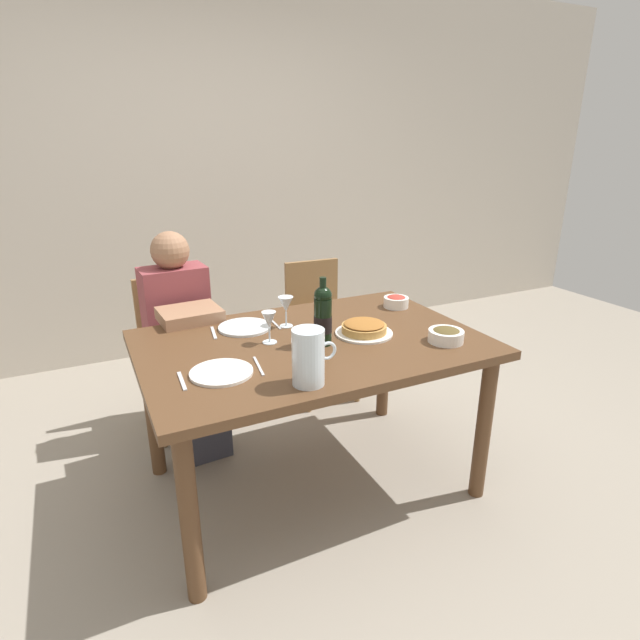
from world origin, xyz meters
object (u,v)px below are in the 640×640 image
object	(u,v)px
water_pitcher	(309,360)
dinner_plate_left_setting	(221,372)
olive_bowl	(446,335)
salad_bowl	(396,301)
chair_left	(175,343)
dinner_plate_right_setting	(245,327)
diner_left	(184,337)
wine_glass_right_diner	(286,305)
chair_right	(318,320)
baked_tart	(364,328)
wine_bottle	(323,316)
dining_table	(312,359)
wine_glass_left_diner	(269,321)

from	to	relation	value
water_pitcher	dinner_plate_left_setting	xyz separation A→B (m)	(-0.27, 0.22, -0.09)
olive_bowl	salad_bowl	bearing A→B (deg)	81.25
chair_left	dinner_plate_right_setting	bearing A→B (deg)	106.64
dinner_plate_left_setting	dinner_plate_right_setting	distance (m)	0.49
chair_left	diner_left	world-z (taller)	diner_left
wine_glass_right_diner	dinner_plate_right_setting	bearing A→B (deg)	162.11
salad_bowl	chair_right	bearing A→B (deg)	103.04
dinner_plate_right_setting	water_pitcher	bearing A→B (deg)	-87.14
baked_tart	dinner_plate_right_setting	world-z (taller)	baked_tart
dinner_plate_left_setting	chair_right	bearing A→B (deg)	48.90
wine_bottle	salad_bowl	xyz separation A→B (m)	(0.58, 0.29, -0.10)
dining_table	chair_right	world-z (taller)	chair_right
olive_bowl	diner_left	distance (m)	1.36
wine_bottle	diner_left	xyz separation A→B (m)	(-0.47, 0.73, -0.28)
diner_left	olive_bowl	bearing A→B (deg)	132.11
wine_glass_left_diner	diner_left	distance (m)	0.71
baked_tart	olive_bowl	bearing A→B (deg)	-40.73
dinner_plate_left_setting	dinner_plate_right_setting	world-z (taller)	same
dining_table	chair_right	size ratio (longest dim) A/B	1.72
wine_glass_left_diner	diner_left	xyz separation A→B (m)	(-0.26, 0.61, -0.24)
diner_left	chair_right	world-z (taller)	diner_left
diner_left	chair_left	bearing A→B (deg)	-90.64
water_pitcher	chair_right	bearing A→B (deg)	63.01
water_pitcher	wine_glass_left_diner	bearing A→B (deg)	88.53
wine_glass_left_diner	water_pitcher	bearing A→B (deg)	-91.47
wine_bottle	dinner_plate_right_setting	xyz separation A→B (m)	(-0.25, 0.34, -0.13)
baked_tart	chair_left	size ratio (longest dim) A/B	0.30
olive_bowl	wine_glass_right_diner	bearing A→B (deg)	138.90
wine_bottle	dinner_plate_right_setting	world-z (taller)	wine_bottle
wine_glass_left_diner	diner_left	bearing A→B (deg)	113.42
salad_bowl	chair_right	xyz separation A→B (m)	(-0.15, 0.65, -0.30)
baked_tart	wine_glass_left_diner	world-z (taller)	wine_glass_left_diner
water_pitcher	olive_bowl	size ratio (longest dim) A/B	1.37
wine_glass_left_diner	wine_glass_right_diner	xyz separation A→B (m)	(0.14, 0.16, 0.01)
water_pitcher	diner_left	bearing A→B (deg)	103.58
baked_tart	diner_left	xyz separation A→B (m)	(-0.69, 0.70, -0.17)
chair_left	olive_bowl	bearing A→B (deg)	126.10
baked_tart	wine_bottle	bearing A→B (deg)	-173.44
water_pitcher	chair_right	distance (m)	1.46
wine_glass_right_diner	olive_bowl	bearing A→B (deg)	-41.10
dining_table	salad_bowl	xyz separation A→B (m)	(0.60, 0.23, 0.13)
wine_glass_left_diner	baked_tart	bearing A→B (deg)	-12.10
dinner_plate_right_setting	diner_left	xyz separation A→B (m)	(-0.22, 0.39, -0.15)
dining_table	wine_glass_right_diner	xyz separation A→B (m)	(-0.03, 0.22, 0.20)
dining_table	chair_left	size ratio (longest dim) A/B	1.72
dinner_plate_right_setting	diner_left	size ratio (longest dim) A/B	0.21
dining_table	wine_glass_left_diner	distance (m)	0.27
wine_bottle	chair_left	bearing A→B (deg)	116.52
salad_bowl	diner_left	distance (m)	1.15
wine_bottle	salad_bowl	world-z (taller)	wine_bottle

